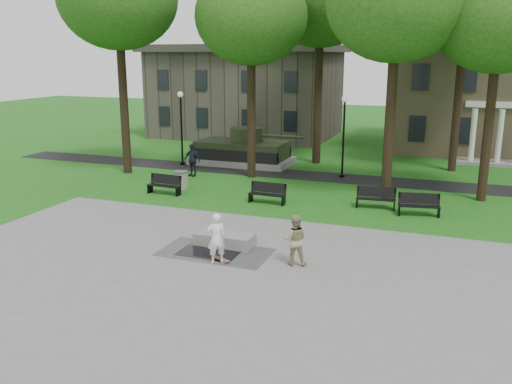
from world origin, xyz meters
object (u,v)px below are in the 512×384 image
(concrete_block, at_px, (225,239))
(friend_watching, at_px, (295,240))
(park_bench_0, at_px, (165,184))
(trash_bin, at_px, (181,180))
(skateboarder, at_px, (216,238))

(concrete_block, relative_size, friend_watching, 1.25)
(park_bench_0, bearing_deg, friend_watching, -35.12)
(friend_watching, relative_size, trash_bin, 1.84)
(trash_bin, bearing_deg, skateboarder, -55.53)
(skateboarder, height_order, park_bench_0, skateboarder)
(concrete_block, xyz_separation_m, friend_watching, (3.02, -0.98, 0.66))
(park_bench_0, bearing_deg, concrete_block, -42.39)
(skateboarder, relative_size, park_bench_0, 0.98)
(concrete_block, height_order, friend_watching, friend_watching)
(concrete_block, xyz_separation_m, park_bench_0, (-6.03, 6.07, 0.28))
(skateboarder, distance_m, friend_watching, 2.66)
(skateboarder, height_order, friend_watching, skateboarder)
(concrete_block, relative_size, trash_bin, 2.29)
(friend_watching, bearing_deg, park_bench_0, -51.96)
(concrete_block, height_order, park_bench_0, park_bench_0)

